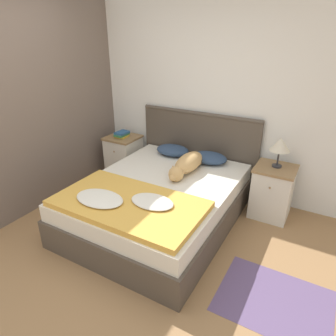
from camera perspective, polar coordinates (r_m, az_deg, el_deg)
ground_plane at (r=3.07m, az=-12.61°, el=-18.77°), size 16.00×16.00×0.00m
wall_back at (r=4.11m, az=6.01°, el=13.32°), size 9.00×0.06×2.55m
wall_side_left at (r=4.14m, az=-20.42°, el=12.02°), size 0.06×3.10×2.55m
bed at (r=3.52m, az=-1.68°, el=-6.56°), size 1.62×2.07×0.51m
headboard at (r=4.23m, az=5.72°, el=3.69°), size 1.70×0.06×1.10m
nightstand_left at (r=4.64m, az=-8.40°, el=2.21°), size 0.46×0.46×0.64m
nightstand_right at (r=3.82m, az=19.21°, el=-4.25°), size 0.46×0.46×0.64m
pillow_left at (r=4.14m, az=0.90°, el=3.42°), size 0.47×0.34×0.13m
pillow_right at (r=3.92m, az=7.88°, el=1.95°), size 0.47×0.34×0.13m
quilt at (r=2.97m, az=-7.76°, el=-6.61°), size 1.47×0.83×0.10m
dog at (r=3.62m, az=3.64°, el=0.72°), size 0.25×0.82×0.21m
book_stack at (r=4.51m, az=-8.79°, el=6.37°), size 0.17×0.22×0.08m
table_lamp at (r=3.61m, az=20.60°, el=4.09°), size 0.23×0.23×0.35m
rug at (r=2.92m, az=19.55°, el=-22.70°), size 0.92×0.73×0.00m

